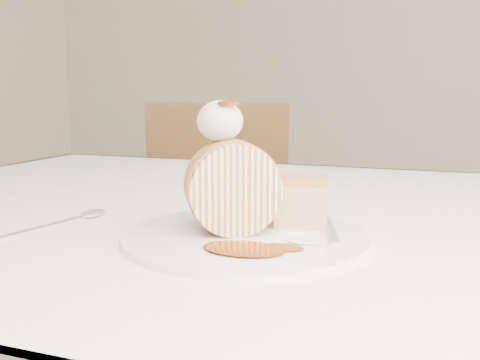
% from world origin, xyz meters
% --- Properties ---
extents(table, '(1.40, 0.90, 0.75)m').
position_xyz_m(table, '(0.00, 0.20, 0.66)').
color(table, silver).
rests_on(table, ground).
extents(chair_far, '(0.53, 0.53, 0.87)m').
position_xyz_m(chair_far, '(-0.45, 1.05, 0.50)').
color(chair_far, brown).
rests_on(chair_far, ground).
extents(plate, '(0.31, 0.31, 0.01)m').
position_xyz_m(plate, '(-0.01, 0.04, 0.75)').
color(plate, white).
rests_on(plate, table).
extents(roulade_slice, '(0.11, 0.10, 0.10)m').
position_xyz_m(roulade_slice, '(-0.03, 0.04, 0.81)').
color(roulade_slice, '#FCDCAF').
rests_on(roulade_slice, plate).
extents(cake_chunk, '(0.07, 0.06, 0.05)m').
position_xyz_m(cake_chunk, '(0.03, 0.10, 0.78)').
color(cake_chunk, tan).
rests_on(cake_chunk, plate).
extents(whipped_cream, '(0.05, 0.05, 0.04)m').
position_xyz_m(whipped_cream, '(-0.05, 0.06, 0.88)').
color(whipped_cream, white).
rests_on(whipped_cream, roulade_slice).
extents(caramel_drizzle, '(0.03, 0.02, 0.01)m').
position_xyz_m(caramel_drizzle, '(-0.03, 0.05, 0.90)').
color(caramel_drizzle, '#742A04').
rests_on(caramel_drizzle, whipped_cream).
extents(caramel_pool, '(0.09, 0.07, 0.00)m').
position_xyz_m(caramel_pool, '(0.00, -0.02, 0.76)').
color(caramel_pool, '#742A04').
rests_on(caramel_pool, plate).
extents(fork, '(0.06, 0.16, 0.00)m').
position_xyz_m(fork, '(0.07, 0.09, 0.76)').
color(fork, silver).
rests_on(fork, plate).
extents(spoon, '(0.05, 0.15, 0.00)m').
position_xyz_m(spoon, '(-0.25, 0.00, 0.75)').
color(spoon, silver).
rests_on(spoon, table).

